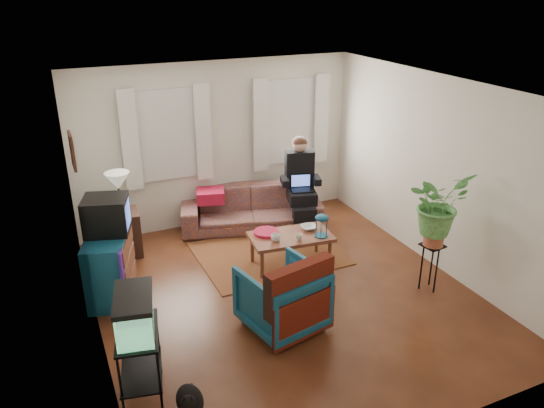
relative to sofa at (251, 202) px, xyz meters
name	(u,v)px	position (x,y,z in m)	size (l,w,h in m)	color
floor	(285,295)	(-0.37, -2.05, -0.43)	(4.50, 5.00, 0.01)	#4F2B14
ceiling	(287,90)	(-0.37, -2.05, 2.17)	(4.50, 5.00, 0.01)	white
wall_back	(217,145)	(-0.37, 0.45, 0.87)	(4.50, 0.01, 2.60)	silver
wall_front	(424,313)	(-0.37, -4.55, 0.87)	(4.50, 0.01, 2.60)	silver
wall_left	(87,235)	(-2.62, -2.05, 0.87)	(0.01, 5.00, 2.60)	silver
wall_right	(437,174)	(1.88, -2.05, 0.87)	(0.01, 5.00, 2.60)	silver
window_left	(166,135)	(-1.17, 0.43, 1.12)	(1.08, 0.04, 1.38)	white
window_right	(290,121)	(0.88, 0.43, 1.12)	(1.08, 0.04, 1.38)	white
curtains_left	(168,137)	(-1.17, 0.35, 1.12)	(1.36, 0.06, 1.50)	white
curtains_right	(292,122)	(0.88, 0.35, 1.12)	(1.36, 0.06, 1.50)	white
picture_frame	(73,151)	(-2.59, -1.20, 1.52)	(0.04, 0.32, 0.40)	#3D2616
area_rug	(268,253)	(-0.13, -0.97, -0.42)	(2.00, 1.60, 0.01)	brown
sofa	(251,202)	(0.00, 0.00, 0.00)	(2.20, 0.87, 0.86)	brown
seated_person	(300,186)	(0.76, -0.22, 0.23)	(0.55, 0.68, 1.31)	black
side_table	(124,233)	(-2.02, -0.12, -0.10)	(0.45, 0.45, 0.66)	#3E2717
table_lamp	(119,194)	(-2.02, -0.12, 0.52)	(0.34, 0.34, 0.61)	white
dresser	(110,266)	(-2.36, -1.16, -0.01)	(0.47, 0.94, 0.84)	navy
crt_tv	(106,215)	(-2.32, -1.07, 0.64)	(0.52, 0.47, 0.45)	black
aquarium_stand	(141,365)	(-2.37, -3.10, -0.06)	(0.38, 0.67, 0.75)	black
aquarium	(135,313)	(-2.37, -3.10, 0.52)	(0.34, 0.61, 0.40)	#7FD899
black_cat	(189,398)	(-2.02, -3.48, -0.27)	(0.25, 0.38, 0.32)	black
armchair	(282,295)	(-0.69, -2.63, -0.01)	(0.82, 0.77, 0.84)	#12596D
serape_throw	(300,294)	(-0.62, -2.94, 0.17)	(0.85, 0.20, 0.69)	#9E0A0A
coffee_table	(291,250)	(0.03, -1.39, -0.20)	(1.12, 0.61, 0.46)	brown
cup_a	(276,238)	(-0.24, -1.46, 0.08)	(0.13, 0.13, 0.10)	white
cup_b	(299,237)	(0.06, -1.58, 0.08)	(0.10, 0.10, 0.10)	beige
bowl	(309,227)	(0.34, -1.32, 0.06)	(0.22, 0.22, 0.05)	white
snack_tray	(266,232)	(-0.26, -1.21, 0.05)	(0.35, 0.35, 0.04)	#B21414
birdcage	(321,225)	(0.40, -1.58, 0.19)	(0.18, 0.18, 0.33)	#115B6B
plant_stand	(430,267)	(1.38, -2.67, -0.11)	(0.27, 0.27, 0.64)	black
potted_plant	(437,213)	(1.38, -2.67, 0.65)	(0.73, 0.63, 0.81)	#599947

